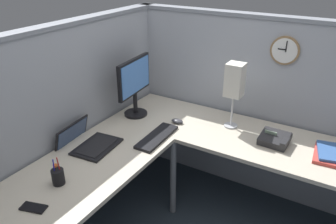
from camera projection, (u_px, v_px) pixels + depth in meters
The scene contains 13 objects.
cubicle_wall_back at pixel (54, 136), 2.45m from camera, with size 2.57×0.12×1.58m.
cubicle_wall_right at pixel (257, 108), 2.89m from camera, with size 0.12×2.37×1.58m.
desk at pixel (177, 177), 2.27m from camera, with size 2.35×2.15×0.73m.
monitor at pixel (135, 83), 2.79m from camera, with size 0.46×0.20×0.50m.
laptop at pixel (86, 142), 2.45m from camera, with size 0.38×0.41×0.22m.
keyboard at pixel (157, 137), 2.54m from camera, with size 0.43×0.14×0.02m, color black.
computer_mouse at pixel (177, 121), 2.77m from camera, with size 0.06×0.10×0.03m, color #38383D.
pen_cup at pixel (58, 176), 2.03m from camera, with size 0.08×0.08×0.18m.
cell_phone at pixel (34, 208), 1.85m from camera, with size 0.07×0.14×0.01m, color black.
office_phone at pixel (275, 140), 2.45m from camera, with size 0.20×0.21×0.11m.
book_stack at pixel (331, 154), 2.31m from camera, with size 0.31×0.25×0.04m.
desk_lamp_paper at pixel (235, 82), 2.56m from camera, with size 0.13×0.13×0.53m.
wall_clock at pixel (285, 50), 2.53m from camera, with size 0.04×0.22×0.22m.
Camera 1 is at (-1.77, -0.94, 2.01)m, focal length 35.80 mm.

